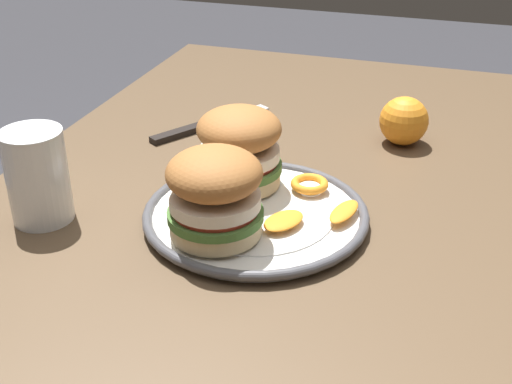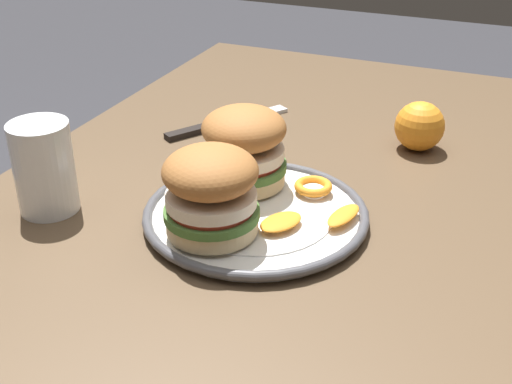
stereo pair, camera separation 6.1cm
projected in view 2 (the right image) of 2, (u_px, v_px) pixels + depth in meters
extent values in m
cube|color=brown|center=(287.00, 239.00, 0.80)|extent=(1.33, 0.82, 0.03)
cube|color=brown|center=(235.00, 211.00, 1.59)|extent=(0.06, 0.06, 0.70)
cylinder|color=white|center=(256.00, 217.00, 0.81)|extent=(0.25, 0.25, 0.01)
torus|color=#4C4C51|center=(256.00, 213.00, 0.81)|extent=(0.27, 0.27, 0.01)
cylinder|color=white|center=(256.00, 212.00, 0.81)|extent=(0.19, 0.19, 0.00)
cylinder|color=beige|center=(212.00, 223.00, 0.76)|extent=(0.10, 0.10, 0.02)
cylinder|color=#477033|center=(212.00, 212.00, 0.75)|extent=(0.11, 0.11, 0.01)
cylinder|color=#BC3828|center=(211.00, 206.00, 0.75)|extent=(0.09, 0.09, 0.01)
cylinder|color=silver|center=(211.00, 198.00, 0.74)|extent=(0.10, 0.10, 0.01)
ellipsoid|color=#A36633|center=(210.00, 171.00, 0.73)|extent=(0.12, 0.12, 0.05)
cylinder|color=beige|center=(244.00, 175.00, 0.86)|extent=(0.10, 0.10, 0.02)
cylinder|color=#477033|center=(244.00, 166.00, 0.85)|extent=(0.11, 0.11, 0.01)
cylinder|color=#BC3828|center=(244.00, 160.00, 0.85)|extent=(0.09, 0.09, 0.01)
cylinder|color=silver|center=(244.00, 153.00, 0.84)|extent=(0.10, 0.10, 0.01)
ellipsoid|color=#A36633|center=(244.00, 128.00, 0.83)|extent=(0.11, 0.11, 0.05)
torus|color=orange|center=(313.00, 186.00, 0.84)|extent=(0.07, 0.07, 0.01)
cylinder|color=#F4E5C6|center=(313.00, 189.00, 0.84)|extent=(0.03, 0.03, 0.00)
ellipsoid|color=orange|center=(284.00, 222.00, 0.77)|extent=(0.07, 0.06, 0.01)
ellipsoid|color=orange|center=(343.00, 215.00, 0.78)|extent=(0.06, 0.04, 0.01)
cylinder|color=white|center=(44.00, 168.00, 0.81)|extent=(0.07, 0.07, 0.11)
cylinder|color=#5B2D19|center=(48.00, 189.00, 0.83)|extent=(0.07, 0.07, 0.05)
sphere|color=orange|center=(420.00, 126.00, 0.98)|extent=(0.07, 0.07, 0.07)
cube|color=silver|center=(252.00, 117.00, 1.09)|extent=(0.12, 0.09, 0.01)
cube|color=black|center=(193.00, 132.00, 1.04)|extent=(0.09, 0.06, 0.01)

